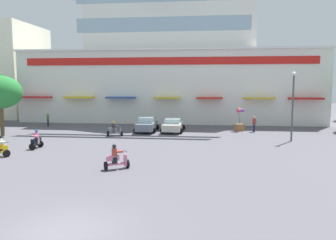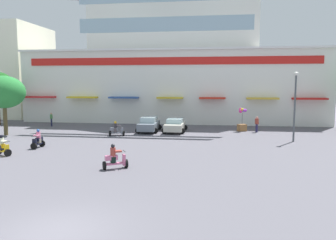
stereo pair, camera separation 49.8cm
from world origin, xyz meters
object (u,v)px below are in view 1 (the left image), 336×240
Objects in this scene: pedestrian_1 at (254,123)px; balloon_vendor_cart at (240,121)px; parked_car_0 at (147,124)px; scooter_rider_4 at (115,130)px; scooter_rider_8 at (1,148)px; pedestrian_0 at (48,119)px; scooter_rider_7 at (116,159)px; streetlamp_near at (293,101)px; plaza_tree_0 at (0,92)px; parked_car_1 at (173,125)px; scooter_rider_5 at (36,141)px.

balloon_vendor_cart reaches higher than pedestrian_1.
parked_car_0 is 4.20m from scooter_rider_4.
pedestrian_0 is at bearing 105.36° from scooter_rider_8.
pedestrian_1 reaches higher than scooter_rider_4.
streetlamp_near is (13.02, 11.09, 3.00)m from scooter_rider_7.
plaza_tree_0 is 7.80m from pedestrian_0.
scooter_rider_5 reaches higher than parked_car_1.
parked_car_0 reaches higher than scooter_rider_4.
pedestrian_0 is at bearing 168.35° from parked_car_0.
scooter_rider_4 is at bearing -147.90° from parked_car_1.
streetlamp_near is (2.50, -5.28, 2.69)m from pedestrian_1.
plaza_tree_0 is at bearing 139.59° from scooter_rider_5.
pedestrian_1 is at bearing -22.27° from balloon_vendor_cart.
pedestrian_0 reaches higher than scooter_rider_7.
parked_car_0 is 12.24m from scooter_rider_5.
streetlamp_near is (22.09, 8.63, 3.01)m from scooter_rider_8.
scooter_rider_8 is (-10.99, -12.98, -0.11)m from parked_car_1.
pedestrian_1 is (8.60, 0.92, 0.21)m from parked_car_1.
plaza_tree_0 reaches higher than scooter_rider_7.
balloon_vendor_cart is at bearing 21.42° from scooter_rider_4.
balloon_vendor_cart is at bearing 157.73° from pedestrian_1.
scooter_rider_5 is (6.54, -5.57, -3.66)m from plaza_tree_0.
parked_car_0 is 2.71× the size of pedestrian_0.
parked_car_0 is 2.68× the size of pedestrian_1.
pedestrian_0 is at bearing 176.34° from pedestrian_1.
pedestrian_1 reaches higher than scooter_rider_5.
pedestrian_0 reaches higher than scooter_rider_4.
parked_car_0 is 2.98× the size of scooter_rider_8.
streetlamp_near is at bearing -64.62° from pedestrian_1.
parked_car_1 is at bearing 158.59° from streetlamp_near.
pedestrian_0 is at bearing 170.86° from parked_car_1.
plaza_tree_0 is 18.57m from scooter_rider_7.
pedestrian_1 is 0.66× the size of balloon_vendor_cart.
scooter_rider_5 reaches higher than scooter_rider_8.
plaza_tree_0 is 25.86m from pedestrian_1.
scooter_rider_8 is 23.91m from streetlamp_near.
parked_car_0 is at bearing 51.47° from scooter_rider_4.
parked_car_0 is at bearing 93.29° from scooter_rider_7.
balloon_vendor_cart is (23.60, 6.02, -3.17)m from plaza_tree_0.
balloon_vendor_cart is (9.93, 1.64, 0.33)m from parked_car_0.
parked_car_1 is 2.69× the size of pedestrian_0.
scooter_rider_7 is at bearing -97.09° from parked_car_1.
plaza_tree_0 reaches higher than pedestrian_0.
scooter_rider_7 is (8.00, -5.38, 0.01)m from scooter_rider_5.
pedestrian_1 is (25.06, 5.42, -3.34)m from plaza_tree_0.
streetlamp_near is (16.52, -0.95, 3.03)m from scooter_rider_4.
parked_car_1 is at bearing -173.87° from pedestrian_1.
scooter_rider_7 is 0.25× the size of streetlamp_near.
pedestrian_1 is at bearing 57.27° from scooter_rider_7.
plaza_tree_0 is 14.77m from parked_car_0.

